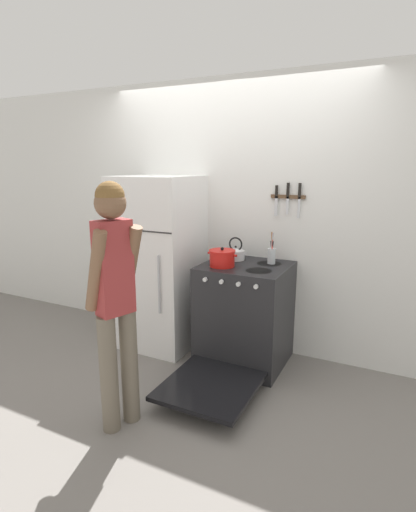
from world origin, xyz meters
The scene contains 9 objects.
ground_plane centered at (0.00, 0.00, 0.00)m, with size 14.00×14.00×0.00m, color slate.
wall_back centered at (0.00, 0.03, 1.27)m, with size 10.00×0.06×2.55m.
refrigerator centered at (-0.61, -0.34, 0.83)m, with size 0.74×0.70×1.66m.
stove_range centered at (0.30, -0.38, 0.45)m, with size 0.74×1.41×0.91m.
dutch_oven_pot centered at (0.13, -0.48, 0.98)m, with size 0.27×0.23×0.17m.
tea_kettle centered at (0.15, -0.20, 0.97)m, with size 0.21×0.17×0.21m.
utensil_jar centered at (0.48, -0.20, 0.99)m, with size 0.07×0.07×0.28m.
person centered at (-0.12, -1.58, 0.95)m, with size 0.34×0.40×1.67m.
wall_knife_strip centered at (0.56, -0.02, 1.50)m, with size 0.31×0.03×0.31m.
Camera 1 is at (1.51, -3.51, 1.77)m, focal length 28.00 mm.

